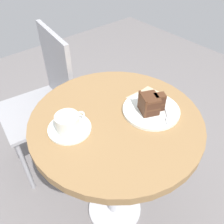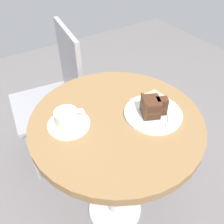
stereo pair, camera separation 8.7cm
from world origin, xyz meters
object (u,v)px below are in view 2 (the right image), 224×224
object	(u,v)px
saucer	(69,124)
teaspoon	(67,132)
cake_slice	(152,107)
napkin	(153,102)
cafe_chair	(58,91)
cake_plate	(153,114)
fork	(169,120)
coffee_cup	(67,118)

from	to	relation	value
saucer	teaspoon	bearing A→B (deg)	-120.81
teaspoon	cake_slice	distance (m)	0.32
cake_slice	napkin	xyz separation A→B (m)	(0.06, 0.06, -0.05)
cake_slice	cafe_chair	distance (m)	0.69
teaspoon	cake_plate	distance (m)	0.33
fork	napkin	world-z (taller)	fork
saucer	fork	bearing A→B (deg)	-30.17
teaspoon	coffee_cup	bearing A→B (deg)	-122.04
coffee_cup	fork	world-z (taller)	coffee_cup
teaspoon	fork	xyz separation A→B (m)	(0.34, -0.15, 0.00)
teaspoon	cafe_chair	world-z (taller)	cafe_chair
cafe_chair	cake_plate	bearing A→B (deg)	21.72
cake_slice	fork	size ratio (longest dim) A/B	0.87
coffee_cup	napkin	distance (m)	0.36
saucer	teaspoon	size ratio (longest dim) A/B	1.42
saucer	teaspoon	world-z (taller)	teaspoon
cake_plate	saucer	bearing A→B (deg)	157.77
coffee_cup	teaspoon	size ratio (longest dim) A/B	1.04
cake_slice	napkin	bearing A→B (deg)	43.50
teaspoon	saucer	bearing A→B (deg)	-123.86
coffee_cup	napkin	xyz separation A→B (m)	(0.35, -0.06, -0.04)
fork	napkin	size ratio (longest dim) A/B	0.82
cafe_chair	teaspoon	bearing A→B (deg)	-9.22
cake_plate	cafe_chair	world-z (taller)	cafe_chair
coffee_cup	cafe_chair	size ratio (longest dim) A/B	0.13
saucer	coffee_cup	size ratio (longest dim) A/B	1.36
saucer	teaspoon	distance (m)	0.04
saucer	cake_plate	distance (m)	0.32
napkin	coffee_cup	bearing A→B (deg)	170.52
cake_slice	fork	world-z (taller)	cake_slice
cake_slice	cafe_chair	world-z (taller)	cafe_chair
cake_plate	cake_slice	bearing A→B (deg)	-170.49
saucer	napkin	distance (m)	0.35
cake_plate	cake_slice	distance (m)	0.04
cake_plate	fork	size ratio (longest dim) A/B	1.83
saucer	napkin	size ratio (longest dim) A/B	1.06
coffee_cup	cake_slice	world-z (taller)	cake_slice
cake_slice	napkin	size ratio (longest dim) A/B	0.72
saucer	cake_plate	size ratio (longest dim) A/B	0.70
napkin	cake_plate	bearing A→B (deg)	-131.32
cafe_chair	napkin	bearing A→B (deg)	27.62
saucer	coffee_cup	xyz separation A→B (m)	(-0.01, -0.01, 0.04)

